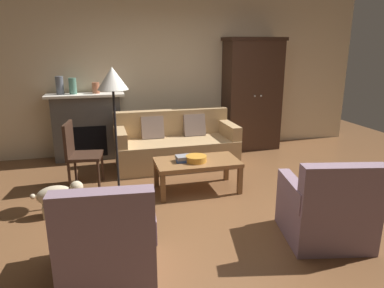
% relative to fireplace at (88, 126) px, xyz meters
% --- Properties ---
extents(ground_plane, '(9.60, 9.60, 0.00)m').
position_rel_fireplace_xyz_m(ground_plane, '(1.55, -2.30, -0.57)').
color(ground_plane, brown).
extents(back_wall, '(7.20, 0.10, 2.80)m').
position_rel_fireplace_xyz_m(back_wall, '(1.55, 0.25, 0.83)').
color(back_wall, beige).
rests_on(back_wall, ground).
extents(fireplace, '(1.26, 0.48, 1.12)m').
position_rel_fireplace_xyz_m(fireplace, '(0.00, 0.00, 0.00)').
color(fireplace, '#4C4947').
rests_on(fireplace, ground).
extents(armoire, '(1.06, 0.57, 2.03)m').
position_rel_fireplace_xyz_m(armoire, '(2.95, -0.08, 0.45)').
color(armoire, '#382319').
rests_on(armoire, ground).
extents(couch, '(1.93, 0.87, 0.86)m').
position_rel_fireplace_xyz_m(couch, '(1.37, -0.71, -0.25)').
color(couch, tan).
rests_on(couch, ground).
extents(coffee_table, '(1.10, 0.60, 0.42)m').
position_rel_fireplace_xyz_m(coffee_table, '(1.43, -1.83, -0.20)').
color(coffee_table, olive).
rests_on(coffee_table, ground).
extents(fruit_bowl, '(0.28, 0.28, 0.08)m').
position_rel_fireplace_xyz_m(fruit_bowl, '(1.40, -1.87, -0.11)').
color(fruit_bowl, orange).
rests_on(fruit_bowl, coffee_table).
extents(book_stack, '(0.26, 0.19, 0.08)m').
position_rel_fireplace_xyz_m(book_stack, '(1.27, -1.82, -0.11)').
color(book_stack, '#38569E').
rests_on(book_stack, coffee_table).
extents(mantel_vase_slate, '(0.12, 0.12, 0.29)m').
position_rel_fireplace_xyz_m(mantel_vase_slate, '(-0.38, -0.02, 0.70)').
color(mantel_vase_slate, '#565B66').
rests_on(mantel_vase_slate, fireplace).
extents(mantel_vase_jade, '(0.12, 0.12, 0.26)m').
position_rel_fireplace_xyz_m(mantel_vase_jade, '(-0.18, -0.02, 0.68)').
color(mantel_vase_jade, slate).
rests_on(mantel_vase_jade, fireplace).
extents(mantel_vase_terracotta, '(0.12, 0.12, 0.18)m').
position_rel_fireplace_xyz_m(mantel_vase_terracotta, '(0.18, -0.02, 0.64)').
color(mantel_vase_terracotta, '#A86042').
rests_on(mantel_vase_terracotta, fireplace).
extents(armchair_near_left, '(0.84, 0.84, 0.88)m').
position_rel_fireplace_xyz_m(armchair_near_left, '(0.23, -3.41, -0.25)').
color(armchair_near_left, gray).
rests_on(armchair_near_left, ground).
extents(armchair_near_right, '(0.91, 0.91, 0.88)m').
position_rel_fireplace_xyz_m(armchair_near_right, '(2.33, -3.37, -0.25)').
color(armchair_near_right, gray).
rests_on(armchair_near_right, ground).
extents(side_chair_wooden, '(0.50, 0.50, 0.90)m').
position_rel_fireplace_xyz_m(side_chair_wooden, '(-0.10, -1.27, -0.06)').
color(side_chair_wooden, '#382319').
rests_on(side_chair_wooden, ground).
extents(floor_lamp, '(0.36, 0.36, 1.65)m').
position_rel_fireplace_xyz_m(floor_lamp, '(0.39, -1.87, 0.86)').
color(floor_lamp, black).
rests_on(floor_lamp, ground).
extents(dog, '(0.57, 0.25, 0.39)m').
position_rel_fireplace_xyz_m(dog, '(-0.30, -2.13, -0.32)').
color(dog, beige).
rests_on(dog, ground).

